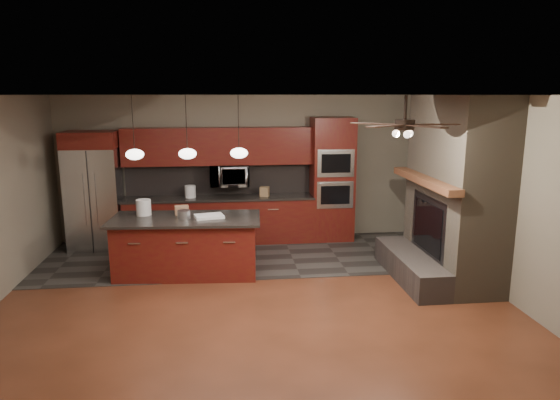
{
  "coord_description": "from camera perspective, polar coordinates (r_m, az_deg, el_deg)",
  "views": [
    {
      "loc": [
        -0.38,
        -6.65,
        2.81
      ],
      "look_at": [
        0.45,
        0.6,
        1.26
      ],
      "focal_mm": 32.0,
      "sensor_mm": 36.0,
      "label": 1
    }
  ],
  "objects": [
    {
      "name": "ground",
      "position": [
        7.23,
        -3.04,
        -10.89
      ],
      "size": [
        7.0,
        7.0,
        0.0
      ],
      "primitive_type": "plane",
      "color": "brown",
      "rests_on": "ground"
    },
    {
      "name": "ceiling",
      "position": [
        6.66,
        -3.31,
        11.9
      ],
      "size": [
        7.0,
        6.0,
        0.02
      ],
      "primitive_type": "cube",
      "color": "white",
      "rests_on": "back_wall"
    },
    {
      "name": "back_wall",
      "position": [
        9.76,
        -4.22,
        3.66
      ],
      "size": [
        7.0,
        0.02,
        2.8
      ],
      "primitive_type": "cube",
      "color": "gray",
      "rests_on": "ground"
    },
    {
      "name": "right_wall",
      "position": [
        7.83,
        23.34,
        0.63
      ],
      "size": [
        0.02,
        6.0,
        2.8
      ],
      "primitive_type": "cube",
      "color": "gray",
      "rests_on": "ground"
    },
    {
      "name": "slate_tile_patch",
      "position": [
        8.91,
        -3.75,
        -6.37
      ],
      "size": [
        7.0,
        2.4,
        0.01
      ],
      "primitive_type": "cube",
      "color": "#373532",
      "rests_on": "ground"
    },
    {
      "name": "fireplace_column",
      "position": [
        7.98,
        18.99,
        0.41
      ],
      "size": [
        1.3,
        2.1,
        2.8
      ],
      "color": "brown",
      "rests_on": "ground"
    },
    {
      "name": "back_cabinetry",
      "position": [
        9.59,
        -6.94,
        0.38
      ],
      "size": [
        3.59,
        0.64,
        2.2
      ],
      "color": "#5B1F10",
      "rests_on": "ground"
    },
    {
      "name": "oven_tower",
      "position": [
        9.71,
        5.96,
        2.33
      ],
      "size": [
        0.8,
        0.63,
        2.38
      ],
      "color": "#5B1F10",
      "rests_on": "ground"
    },
    {
      "name": "microwave",
      "position": [
        9.52,
        -5.8,
        2.81
      ],
      "size": [
        0.73,
        0.41,
        0.5
      ],
      "primitive_type": "imported",
      "color": "silver",
      "rests_on": "back_cabinetry"
    },
    {
      "name": "refrigerator",
      "position": [
        9.72,
        -20.46,
        0.99
      ],
      "size": [
        0.93,
        0.75,
        2.16
      ],
      "color": "silver",
      "rests_on": "ground"
    },
    {
      "name": "kitchen_island",
      "position": [
        8.05,
        -10.62,
        -5.14
      ],
      "size": [
        2.38,
        1.2,
        0.92
      ],
      "rotation": [
        0.0,
        0.0,
        -0.07
      ],
      "color": "#5B1F10",
      "rests_on": "ground"
    },
    {
      "name": "white_bucket",
      "position": [
        8.23,
        -15.32,
        -0.82
      ],
      "size": [
        0.23,
        0.23,
        0.25
      ],
      "primitive_type": "cylinder",
      "rotation": [
        0.0,
        0.0,
        -0.01
      ],
      "color": "white",
      "rests_on": "kitchen_island"
    },
    {
      "name": "paint_can",
      "position": [
        7.86,
        -10.93,
        -1.63
      ],
      "size": [
        0.25,
        0.25,
        0.13
      ],
      "primitive_type": "cylinder",
      "rotation": [
        0.0,
        0.0,
        0.3
      ],
      "color": "#B0B0B5",
      "rests_on": "kitchen_island"
    },
    {
      "name": "paint_tray",
      "position": [
        7.87,
        -8.1,
        -1.85
      ],
      "size": [
        0.49,
        0.39,
        0.04
      ],
      "primitive_type": "cube",
      "rotation": [
        0.0,
        0.0,
        0.22
      ],
      "color": "white",
      "rests_on": "kitchen_island"
    },
    {
      "name": "cardboard_box",
      "position": [
        8.16,
        -11.16,
        -1.13
      ],
      "size": [
        0.24,
        0.19,
        0.14
      ],
      "primitive_type": "cube",
      "rotation": [
        0.0,
        0.0,
        0.14
      ],
      "color": "#A17653",
      "rests_on": "kitchen_island"
    },
    {
      "name": "counter_bucket",
      "position": [
        9.54,
        -10.22,
        0.96
      ],
      "size": [
        0.23,
        0.23,
        0.23
      ],
      "primitive_type": "cylinder",
      "rotation": [
        0.0,
        0.0,
        -0.12
      ],
      "color": "white",
      "rests_on": "back_cabinetry"
    },
    {
      "name": "counter_box",
      "position": [
        9.51,
        -1.78,
        0.97
      ],
      "size": [
        0.2,
        0.17,
        0.19
      ],
      "primitive_type": "cube",
      "rotation": [
        0.0,
        0.0,
        -0.3
      ],
      "color": "#99774F",
      "rests_on": "back_cabinetry"
    },
    {
      "name": "pendant_left",
      "position": [
        7.51,
        -16.27,
        5.06
      ],
      "size": [
        0.26,
        0.26,
        0.92
      ],
      "color": "black",
      "rests_on": "ceiling"
    },
    {
      "name": "pendant_center",
      "position": [
        7.42,
        -10.53,
        5.26
      ],
      "size": [
        0.26,
        0.26,
        0.92
      ],
      "color": "black",
      "rests_on": "ceiling"
    },
    {
      "name": "pendant_right",
      "position": [
        7.4,
        -4.7,
        5.4
      ],
      "size": [
        0.26,
        0.26,
        0.92
      ],
      "color": "black",
      "rests_on": "ceiling"
    },
    {
      "name": "ceiling_fan",
      "position": [
        6.25,
        14.06,
        8.42
      ],
      "size": [
        1.27,
        1.33,
        0.41
      ],
      "color": "black",
      "rests_on": "ceiling"
    }
  ]
}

